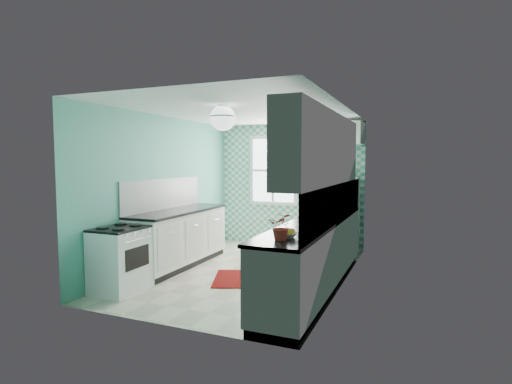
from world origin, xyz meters
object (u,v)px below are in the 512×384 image
at_px(potted_plant, 282,227).
at_px(microwave, 341,170).
at_px(fruit_bowl, 286,235).
at_px(sink, 330,214).
at_px(fridge, 340,216).
at_px(stove, 121,258).
at_px(ceiling_light, 223,118).

bearing_deg(potted_plant, microwave, 91.42).
height_order(fruit_bowl, microwave, microwave).
relative_size(sink, potted_plant, 1.87).
height_order(potted_plant, microwave, microwave).
bearing_deg(fruit_bowl, fridge, 91.49).
xyz_separation_m(stove, sink, (2.40, 1.96, 0.49)).
bearing_deg(fruit_bowl, microwave, 91.48).
height_order(sink, fruit_bowl, sink).
relative_size(stove, sink, 1.59).
bearing_deg(sink, potted_plant, -93.54).
xyz_separation_m(fridge, microwave, (0.00, 0.00, 0.86)).
distance_m(stove, fruit_bowl, 2.46).
bearing_deg(fruit_bowl, ceiling_light, 143.25).
distance_m(fridge, microwave, 0.86).
xyz_separation_m(stove, potted_plant, (2.40, -0.37, 0.64)).
relative_size(stove, potted_plant, 2.98).
height_order(stove, potted_plant, potted_plant).
bearing_deg(ceiling_light, microwave, 66.78).
height_order(fridge, stove, fridge).
bearing_deg(stove, sink, 39.08).
bearing_deg(fridge, stove, -122.18).
bearing_deg(stove, potted_plant, -8.76).
bearing_deg(sink, stove, -144.30).
xyz_separation_m(ceiling_light, stove, (-1.20, -0.68, -1.88)).
relative_size(fruit_bowl, microwave, 0.48).
relative_size(fridge, potted_plant, 5.09).
bearing_deg(fridge, potted_plant, -85.51).
xyz_separation_m(potted_plant, microwave, (-0.09, 3.64, 0.50)).
bearing_deg(potted_plant, sink, 89.90).
xyz_separation_m(ceiling_light, microwave, (1.11, 2.59, -0.74)).
distance_m(fridge, sink, 1.33).
xyz_separation_m(fridge, stove, (-2.31, -3.27, -0.28)).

